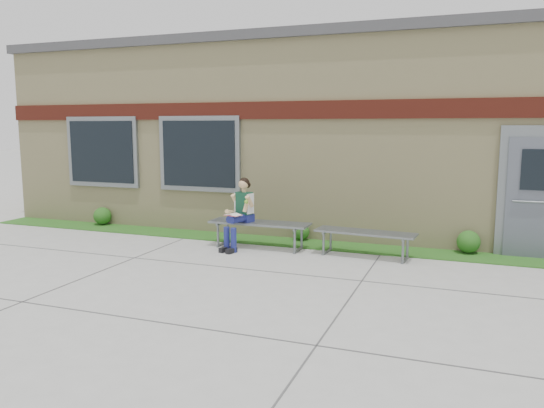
% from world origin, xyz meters
% --- Properties ---
extents(ground, '(80.00, 80.00, 0.00)m').
position_xyz_m(ground, '(0.00, 0.00, 0.00)').
color(ground, '#9E9E99').
rests_on(ground, ground).
extents(grass_strip, '(16.00, 0.80, 0.02)m').
position_xyz_m(grass_strip, '(0.00, 2.60, 0.01)').
color(grass_strip, '#165519').
rests_on(grass_strip, ground).
extents(school_building, '(16.20, 6.22, 4.20)m').
position_xyz_m(school_building, '(-0.00, 5.99, 2.10)').
color(school_building, beige).
rests_on(school_building, ground).
extents(bench_left, '(1.92, 0.53, 0.50)m').
position_xyz_m(bench_left, '(-1.24, 2.00, 0.38)').
color(bench_left, slate).
rests_on(bench_left, ground).
extents(bench_right, '(1.79, 0.63, 0.46)m').
position_xyz_m(bench_right, '(0.76, 2.00, 0.35)').
color(bench_right, slate).
rests_on(bench_right, ground).
extents(girl, '(0.49, 0.80, 1.33)m').
position_xyz_m(girl, '(-1.55, 1.81, 0.72)').
color(girl, navy).
rests_on(girl, ground).
extents(shrub_west, '(0.40, 0.40, 0.40)m').
position_xyz_m(shrub_west, '(-5.50, 2.85, 0.22)').
color(shrub_west, '#165519').
rests_on(shrub_west, grass_strip).
extents(shrub_mid, '(0.33, 0.33, 0.33)m').
position_xyz_m(shrub_mid, '(-0.68, 2.85, 0.19)').
color(shrub_mid, '#165519').
rests_on(shrub_mid, grass_strip).
extents(shrub_east, '(0.41, 0.41, 0.41)m').
position_xyz_m(shrub_east, '(2.47, 2.85, 0.22)').
color(shrub_east, '#165519').
rests_on(shrub_east, grass_strip).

